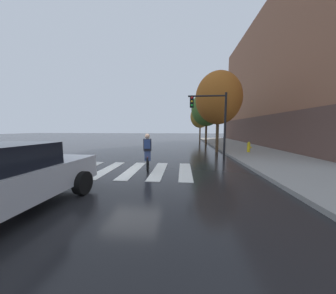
{
  "coord_description": "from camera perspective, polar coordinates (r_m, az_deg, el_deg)",
  "views": [
    {
      "loc": [
        2.32,
        -7.59,
        1.93
      ],
      "look_at": [
        1.58,
        1.0,
        0.99
      ],
      "focal_mm": 18.21,
      "sensor_mm": 36.0,
      "label": 1
    }
  ],
  "objects": [
    {
      "name": "street_tree_mid",
      "position": [
        20.56,
        12.81,
        12.39
      ],
      "size": [
        3.48,
        3.48,
        6.19
      ],
      "color": "#4C3823",
      "rests_on": "ground"
    },
    {
      "name": "ground_plane",
      "position": [
        8.16,
        -11.86,
        -7.56
      ],
      "size": [
        120.0,
        120.0,
        0.0
      ],
      "primitive_type": "plane",
      "color": "black"
    },
    {
      "name": "street_tree_far",
      "position": [
        28.77,
        10.74,
        9.96
      ],
      "size": [
        3.2,
        3.2,
        5.69
      ],
      "color": "#4C3823",
      "rests_on": "ground"
    },
    {
      "name": "sidewalk",
      "position": [
        10.12,
        44.53,
        -6.13
      ],
      "size": [
        6.5,
        50.0,
        0.15
      ],
      "primitive_type": "cube",
      "color": "gray",
      "rests_on": "ground"
    },
    {
      "name": "fire_hydrant",
      "position": [
        14.19,
        25.4,
        -0.01
      ],
      "size": [
        0.33,
        0.22,
        0.78
      ],
      "color": "gold",
      "rests_on": "sidewalk"
    },
    {
      "name": "traffic_light_near",
      "position": [
        11.56,
        14.61,
        10.68
      ],
      "size": [
        2.47,
        0.28,
        4.2
      ],
      "color": "black",
      "rests_on": "ground"
    },
    {
      "name": "corner_building",
      "position": [
        26.12,
        42.67,
        16.2
      ],
      "size": [
        14.68,
        24.8,
        14.43
      ],
      "color": "brown",
      "rests_on": "ground"
    },
    {
      "name": "crosswalk_stripes",
      "position": [
        8.15,
        -11.67,
        -7.53
      ],
      "size": [
        5.41,
        3.32,
        0.01
      ],
      "color": "silver",
      "rests_on": "ground"
    },
    {
      "name": "street_tree_near",
      "position": [
        14.51,
        16.51,
        15.4
      ],
      "size": [
        3.58,
        3.58,
        6.37
      ],
      "color": "#4C3823",
      "rests_on": "ground"
    },
    {
      "name": "cyclist",
      "position": [
        7.91,
        -6.86,
        -1.69
      ],
      "size": [
        0.39,
        1.7,
        1.69
      ],
      "color": "black",
      "rests_on": "ground"
    }
  ]
}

